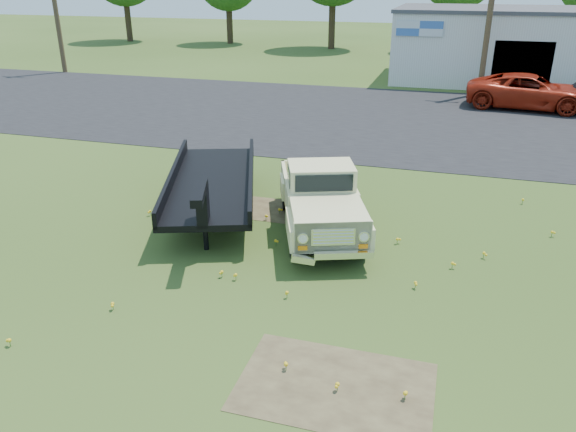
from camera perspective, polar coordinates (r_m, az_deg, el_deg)
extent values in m
plane|color=#2D4516|center=(11.82, 0.73, -6.54)|extent=(140.00, 140.00, 0.00)
cube|color=black|center=(25.70, 10.06, 9.71)|extent=(90.00, 14.00, 0.02)
cube|color=#443824|center=(9.13, 4.81, -16.89)|extent=(3.00, 2.00, 0.01)
cube|color=#443824|center=(15.36, -2.87, 0.76)|extent=(2.20, 1.60, 0.01)
cube|color=silver|center=(37.21, 22.31, 15.65)|extent=(14.00, 8.00, 4.00)
cube|color=#3F3F44|center=(37.05, 22.81, 18.77)|extent=(14.20, 8.20, 0.20)
cube|color=black|center=(33.35, 22.69, 14.19)|extent=(3.00, 0.10, 2.20)
cube|color=silver|center=(33.01, 13.21, 18.05)|extent=(2.50, 0.08, 0.80)
cylinder|color=#3F311D|center=(31.92, 19.93, 19.53)|extent=(0.30, 0.30, 9.00)
cylinder|color=#342618|center=(58.74, -15.92, 18.47)|extent=(0.56, 0.56, 3.60)
cylinder|color=#342618|center=(55.11, -5.95, 18.73)|extent=(0.56, 0.56, 3.24)
cylinder|color=#342618|center=(50.68, 4.48, 18.80)|extent=(0.56, 0.56, 3.96)
cylinder|color=#342618|center=(50.53, 16.45, 17.87)|extent=(0.56, 0.56, 3.78)
imported|color=maroon|center=(29.46, 23.36, 11.49)|extent=(5.98, 3.25, 1.59)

